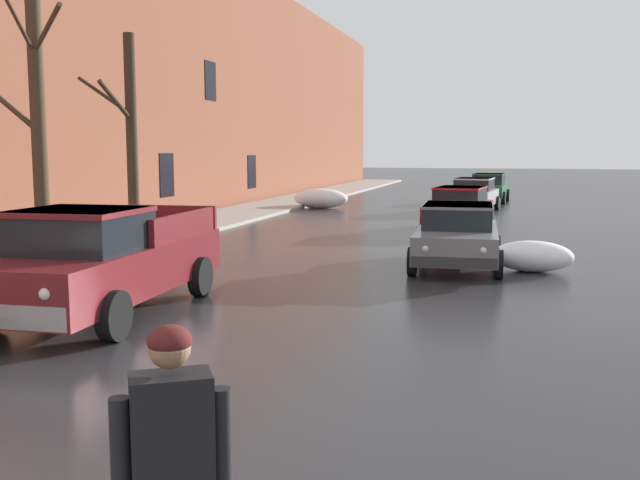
{
  "coord_description": "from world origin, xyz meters",
  "views": [
    {
      "loc": [
        4.0,
        -1.93,
        2.66
      ],
      "look_at": [
        0.26,
        11.87,
        0.87
      ],
      "focal_mm": 41.1,
      "sensor_mm": 36.0,
      "label": 1
    }
  ],
  "objects": [
    {
      "name": "left_sidewalk_slab",
      "position": [
        -6.82,
        18.0,
        0.06
      ],
      "size": [
        3.04,
        80.0,
        0.12
      ],
      "primitive_type": "cube",
      "color": "gray",
      "rests_on": "ground"
    },
    {
      "name": "brick_townhouse_facade",
      "position": [
        -8.84,
        18.01,
        5.48
      ],
      "size": [
        0.63,
        80.0,
        10.97
      ],
      "color": "brown",
      "rests_on": "ground"
    },
    {
      "name": "snow_bank_near_corner_left",
      "position": [
        -4.59,
        29.69,
        0.43
      ],
      "size": [
        2.47,
        1.17,
        0.88
      ],
      "color": "white",
      "rests_on": "ground"
    },
    {
      "name": "snow_bank_near_corner_right",
      "position": [
        4.32,
        14.47,
        0.33
      ],
      "size": [
        1.74,
        0.96,
        0.68
      ],
      "color": "white",
      "rests_on": "ground"
    },
    {
      "name": "bare_tree_second_along_sidewalk",
      "position": [
        -5.52,
        11.1,
        3.01
      ],
      "size": [
        3.14,
        1.42,
        5.72
      ],
      "color": "#423323",
      "rests_on": "ground"
    },
    {
      "name": "bare_tree_mid_block",
      "position": [
        -5.51,
        14.84,
        2.84
      ],
      "size": [
        1.14,
        2.49,
        5.52
      ],
      "color": "#382B1E",
      "rests_on": "ground"
    },
    {
      "name": "pickup_truck_maroon_approaching_near_lane",
      "position": [
        -2.42,
        8.34,
        0.88
      ],
      "size": [
        2.39,
        5.5,
        1.76
      ],
      "color": "maroon",
      "rests_on": "ground"
    },
    {
      "name": "sedan_grey_parked_kerbside_close",
      "position": [
        2.71,
        14.67,
        0.75
      ],
      "size": [
        2.11,
        4.27,
        1.42
      ],
      "color": "slate",
      "rests_on": "ground"
    },
    {
      "name": "sedan_red_parked_kerbside_mid",
      "position": [
        2.16,
        22.3,
        0.75
      ],
      "size": [
        2.18,
        4.23,
        1.42
      ],
      "color": "red",
      "rests_on": "ground"
    },
    {
      "name": "sedan_silver_parked_far_down_block",
      "position": [
        2.17,
        29.83,
        0.75
      ],
      "size": [
        2.15,
        4.05,
        1.42
      ],
      "color": "#B7B7BC",
      "rests_on": "ground"
    },
    {
      "name": "sedan_green_queued_behind_truck",
      "position": [
        2.56,
        35.69,
        0.75
      ],
      "size": [
        2.07,
        3.98,
        1.42
      ],
      "color": "#1E5633",
      "rests_on": "ground"
    },
    {
      "name": "pedestrian_with_coffee",
      "position": [
        2.29,
        1.41,
        1.04
      ],
      "size": [
        0.59,
        0.52,
        1.76
      ],
      "color": "slate",
      "rests_on": "ground"
    }
  ]
}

